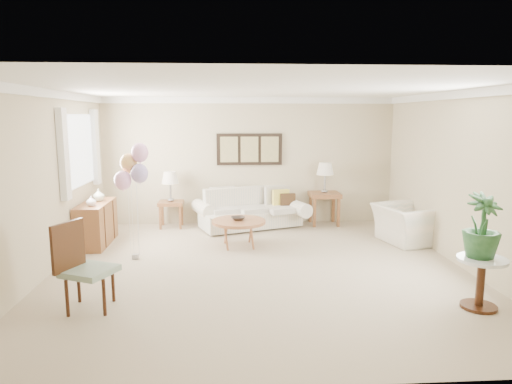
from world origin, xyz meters
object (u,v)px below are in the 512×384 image
balloon_cluster (133,168)px  accent_chair (82,264)px  armchair (406,224)px  coffee_table (239,222)px  sofa (251,212)px

balloon_cluster → accent_chair: bearing=-97.1°
armchair → accent_chair: size_ratio=0.98×
coffee_table → armchair: size_ratio=0.90×
coffee_table → balloon_cluster: balloon_cluster is taller
sofa → balloon_cluster: size_ratio=1.32×
sofa → armchair: (2.70, -1.30, 0.02)m
sofa → coffee_table: sofa is taller
sofa → coffee_table: 1.41m
sofa → accent_chair: 4.41m
coffee_table → armchair: 2.98m
sofa → armchair: 3.00m
coffee_table → armchair: (2.97, 0.08, -0.10)m
accent_chair → balloon_cluster: balloon_cluster is taller
sofa → balloon_cluster: (-1.90, -1.97, 1.13)m
balloon_cluster → armchair: bearing=8.2°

